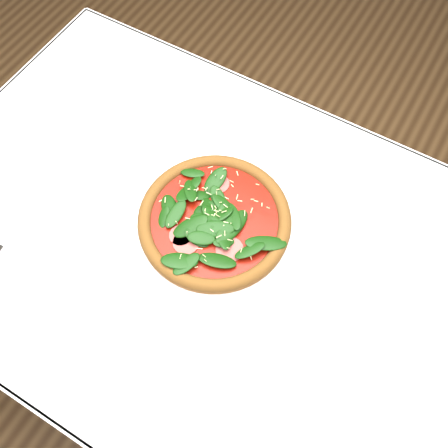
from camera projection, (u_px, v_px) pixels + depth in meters
The scene contains 4 objects.
ground at pixel (214, 342), 1.61m from camera, with size 6.00×6.00×0.00m, color brown.
dining_table at pixel (209, 263), 1.04m from camera, with size 1.21×0.81×0.75m.
plate at pixel (215, 223), 0.96m from camera, with size 0.34×0.34×0.01m.
pizza at pixel (214, 219), 0.94m from camera, with size 0.37×0.37×0.04m.
Camera 1 is at (0.23, -0.34, 1.61)m, focal length 40.00 mm.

